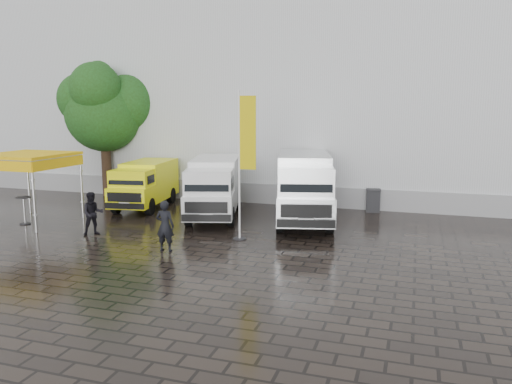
# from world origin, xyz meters

# --- Properties ---
(ground) EXTENTS (120.00, 120.00, 0.00)m
(ground) POSITION_xyz_m (0.00, 0.00, 0.00)
(ground) COLOR black
(ground) RESTS_ON ground
(exhibition_hall) EXTENTS (44.00, 16.00, 12.00)m
(exhibition_hall) POSITION_xyz_m (2.00, 16.00, 6.00)
(exhibition_hall) COLOR silver
(exhibition_hall) RESTS_ON ground
(hall_plinth) EXTENTS (44.00, 0.15, 1.00)m
(hall_plinth) POSITION_xyz_m (2.00, 7.95, 0.50)
(hall_plinth) COLOR gray
(hall_plinth) RESTS_ON ground
(van_yellow) EXTENTS (2.53, 4.98, 2.20)m
(van_yellow) POSITION_xyz_m (-6.42, 5.14, 1.10)
(van_yellow) COLOR #FDFF0D
(van_yellow) RESTS_ON ground
(van_white) EXTENTS (3.53, 6.17, 2.54)m
(van_white) POSITION_xyz_m (-2.47, 4.35, 1.27)
(van_white) COLOR white
(van_white) RESTS_ON ground
(van_silver) EXTENTS (3.68, 6.83, 2.82)m
(van_silver) POSITION_xyz_m (1.49, 4.70, 1.41)
(van_silver) COLOR silver
(van_silver) RESTS_ON ground
(canopy_tent) EXTENTS (3.07, 3.07, 2.92)m
(canopy_tent) POSITION_xyz_m (-9.37, 0.90, 2.72)
(canopy_tent) COLOR silver
(canopy_tent) RESTS_ON ground
(flagpole) EXTENTS (0.88, 0.50, 5.42)m
(flagpole) POSITION_xyz_m (0.09, 1.02, 3.05)
(flagpole) COLOR black
(flagpole) RESTS_ON ground
(tree) EXTENTS (4.11, 4.17, 7.38)m
(tree) POSITION_xyz_m (-10.31, 7.72, 4.73)
(tree) COLOR black
(tree) RESTS_ON ground
(cocktail_table) EXTENTS (0.60, 0.60, 1.15)m
(cocktail_table) POSITION_xyz_m (-9.40, 0.53, 0.57)
(cocktail_table) COLOR black
(cocktail_table) RESTS_ON ground
(wheelie_bin) EXTENTS (0.73, 0.73, 1.08)m
(wheelie_bin) POSITION_xyz_m (4.14, 7.55, 0.54)
(wheelie_bin) COLOR black
(wheelie_bin) RESTS_ON ground
(person_front) EXTENTS (0.66, 0.46, 1.74)m
(person_front) POSITION_xyz_m (-1.95, -1.20, 0.87)
(person_front) COLOR black
(person_front) RESTS_ON ground
(person_tent) EXTENTS (1.01, 0.99, 1.64)m
(person_tent) POSITION_xyz_m (-5.62, -0.06, 0.82)
(person_tent) COLOR black
(person_tent) RESTS_ON ground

